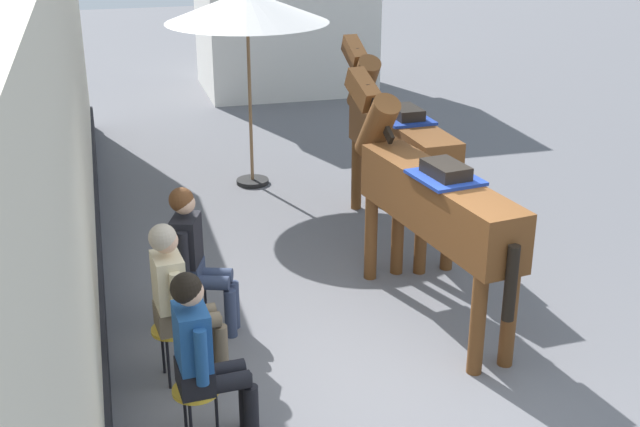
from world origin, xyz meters
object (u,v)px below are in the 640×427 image
object	(u,v)px
seated_visitor_far	(194,253)
seated_visitor_near	(202,351)
saddled_horse_far	(396,137)
saddled_horse_near	(430,198)
seated_visitor_middle	(178,294)
cafe_parasol	(247,8)

from	to	relation	value
seated_visitor_far	seated_visitor_near	bearing A→B (deg)	-95.20
saddled_horse_far	saddled_horse_near	bearing A→B (deg)	-101.18
seated_visitor_near	seated_visitor_middle	bearing A→B (deg)	94.81
saddled_horse_far	cafe_parasol	distance (m)	2.73
saddled_horse_far	seated_visitor_near	bearing A→B (deg)	-128.51
saddled_horse_far	cafe_parasol	world-z (taller)	cafe_parasol
seated_visitor_far	cafe_parasol	world-z (taller)	cafe_parasol
seated_visitor_middle	seated_visitor_far	size ratio (longest dim) A/B	1.00
saddled_horse_near	saddled_horse_far	xyz separation A→B (m)	(0.38, 1.90, 0.00)
seated_visitor_far	saddled_horse_near	world-z (taller)	saddled_horse_near
seated_visitor_near	saddled_horse_near	xyz separation A→B (m)	(2.28, 1.44, 0.38)
seated_visitor_middle	saddled_horse_far	world-z (taller)	saddled_horse_far
seated_visitor_near	saddled_horse_near	size ratio (longest dim) A/B	0.47
seated_visitor_middle	cafe_parasol	bearing A→B (deg)	72.18
cafe_parasol	seated_visitor_far	bearing A→B (deg)	-107.99
saddled_horse_near	cafe_parasol	bearing A→B (deg)	102.78
seated_visitor_far	cafe_parasol	size ratio (longest dim) A/B	0.54
saddled_horse_near	cafe_parasol	size ratio (longest dim) A/B	1.16
seated_visitor_middle	saddled_horse_near	bearing A→B (deg)	12.82
seated_visitor_middle	seated_visitor_far	world-z (taller)	same
seated_visitor_near	saddled_horse_near	world-z (taller)	saddled_horse_near
seated_visitor_far	saddled_horse_far	world-z (taller)	saddled_horse_far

